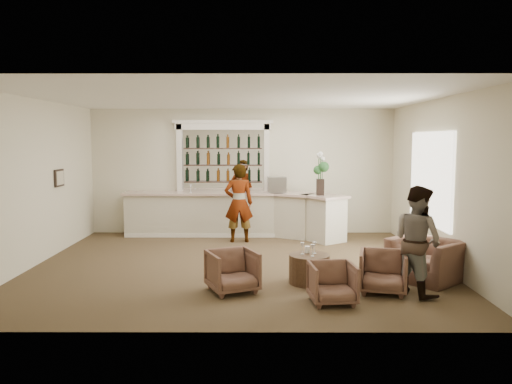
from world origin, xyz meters
TOP-DOWN VIEW (x-y plane):
  - ground at (0.00, 0.00)m, footprint 8.00×8.00m
  - room_shell at (0.16, 0.71)m, footprint 8.04×7.02m
  - bar_counter at (-0.16, 3.00)m, footprint 5.72×1.80m
  - back_bar_alcove at (-0.50, 3.41)m, footprint 2.64×0.25m
  - cocktail_table at (1.31, -1.24)m, footprint 0.71×0.71m
  - sommelier at (-0.05, 2.28)m, footprint 0.74×0.52m
  - guest at (2.97, -1.87)m, footprint 1.00×1.07m
  - armchair_left at (-0.00, -1.75)m, footprint 0.98×0.99m
  - armchair_center at (1.55, -2.33)m, footprint 0.74×0.75m
  - armchair_right at (2.46, -1.79)m, footprint 0.90×0.91m
  - armchair_far at (3.40, -1.07)m, footprint 1.48×1.50m
  - espresso_machine at (0.90, 3.00)m, footprint 0.49×0.42m
  - flower_vase at (1.94, 2.38)m, footprint 0.28×0.28m
  - wine_glass_bar_left at (-1.31, 2.99)m, footprint 0.07×0.07m
  - wine_glass_bar_right at (-0.08, 3.04)m, footprint 0.07×0.07m
  - wine_glass_tbl_a at (1.19, -1.21)m, footprint 0.07×0.07m
  - wine_glass_tbl_b at (1.41, -1.16)m, footprint 0.07×0.07m
  - wine_glass_tbl_c at (1.35, -1.37)m, footprint 0.07×0.07m
  - napkin_holder at (1.29, -1.10)m, footprint 0.08×0.08m

SIDE VIEW (x-z plane):
  - ground at x=0.00m, z-range 0.00..0.00m
  - cocktail_table at x=1.31m, z-range 0.00..0.50m
  - armchair_center at x=1.55m, z-range 0.00..0.63m
  - armchair_right at x=2.46m, z-range 0.00..0.69m
  - armchair_left at x=0.00m, z-range 0.00..0.69m
  - armchair_far at x=3.40m, z-range 0.00..0.73m
  - napkin_holder at x=1.29m, z-range 0.50..0.62m
  - bar_counter at x=-0.16m, z-range 0.00..1.14m
  - wine_glass_tbl_a at x=1.19m, z-range 0.50..0.71m
  - wine_glass_tbl_b at x=1.41m, z-range 0.50..0.71m
  - wine_glass_tbl_c at x=1.35m, z-range 0.50..0.71m
  - guest at x=2.97m, z-range 0.00..1.77m
  - sommelier at x=-0.05m, z-range 0.00..1.91m
  - wine_glass_bar_left at x=-1.31m, z-range 1.14..1.35m
  - wine_glass_bar_right at x=-0.08m, z-range 1.14..1.35m
  - espresso_machine at x=0.90m, z-range 1.14..1.54m
  - flower_vase at x=1.94m, z-range 1.21..2.26m
  - back_bar_alcove at x=-0.50m, z-range 0.53..3.53m
  - room_shell at x=0.16m, z-range 0.68..4.00m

